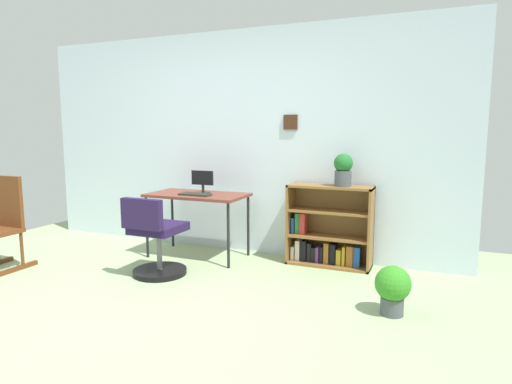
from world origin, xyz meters
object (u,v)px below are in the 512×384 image
(bookshelf_low, at_px, (328,230))
(potted_plant_on_shelf, at_px, (343,169))
(rocking_chair, at_px, (0,223))
(monitor, at_px, (203,182))
(desk, at_px, (197,199))
(keyboard, at_px, (195,195))
(potted_plant_floor, at_px, (393,287))
(office_chair, at_px, (156,241))

(bookshelf_low, bearing_deg, potted_plant_on_shelf, -19.43)
(rocking_chair, distance_m, bookshelf_low, 3.34)
(monitor, xyz_separation_m, potted_plant_on_shelf, (1.50, 0.19, 0.18))
(desk, distance_m, keyboard, 0.14)
(bookshelf_low, bearing_deg, potted_plant_floor, -54.63)
(desk, bearing_deg, potted_plant_on_shelf, 8.28)
(monitor, height_order, bookshelf_low, monitor)
(keyboard, relative_size, potted_plant_floor, 0.93)
(monitor, bearing_deg, keyboard, -93.23)
(potted_plant_on_shelf, distance_m, potted_plant_floor, 1.43)
(monitor, xyz_separation_m, keyboard, (-0.01, -0.15, -0.12))
(desk, bearing_deg, rocking_chair, -144.16)
(desk, xyz_separation_m, rocking_chair, (-1.60, -1.16, -0.18))
(office_chair, bearing_deg, bookshelf_low, 35.07)
(potted_plant_on_shelf, xyz_separation_m, potted_plant_floor, (0.61, -1.01, -0.80))
(office_chair, relative_size, potted_plant_on_shelf, 2.39)
(monitor, relative_size, rocking_chair, 0.28)
(keyboard, height_order, potted_plant_floor, keyboard)
(monitor, distance_m, office_chair, 0.92)
(keyboard, bearing_deg, monitor, 86.77)
(bookshelf_low, height_order, potted_plant_floor, bookshelf_low)
(rocking_chair, bearing_deg, keyboard, 32.37)
(desk, relative_size, monitor, 4.16)
(office_chair, relative_size, potted_plant_floor, 2.05)
(bookshelf_low, relative_size, potted_plant_on_shelf, 2.63)
(monitor, height_order, rocking_chair, monitor)
(keyboard, bearing_deg, desk, 108.56)
(desk, relative_size, rocking_chair, 1.14)
(potted_plant_floor, bearing_deg, keyboard, 162.44)
(potted_plant_on_shelf, height_order, potted_plant_floor, potted_plant_on_shelf)
(desk, relative_size, bookshelf_low, 1.25)
(keyboard, bearing_deg, office_chair, -97.23)
(office_chair, bearing_deg, keyboard, 82.77)
(desk, distance_m, office_chair, 0.80)
(monitor, distance_m, rocking_chair, 2.07)
(desk, distance_m, monitor, 0.19)
(desk, distance_m, bookshelf_low, 1.46)
(keyboard, bearing_deg, bookshelf_low, 16.18)
(office_chair, distance_m, rocking_chair, 1.63)
(office_chair, height_order, bookshelf_low, bookshelf_low)
(monitor, height_order, potted_plant_floor, monitor)
(office_chair, xyz_separation_m, potted_plant_on_shelf, (1.59, 0.96, 0.67))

